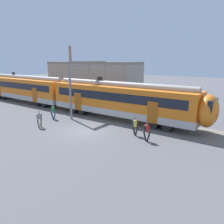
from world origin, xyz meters
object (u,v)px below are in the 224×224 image
object	(u,v)px
commuter_train	(27,88)
pedestrian_grey	(39,118)
pedestrian_red	(147,130)
pedestrian_yellow	(135,125)
pedestrian_green	(53,111)

from	to	relation	value
commuter_train	pedestrian_grey	size ratio (longest dim) A/B	33.99
commuter_train	pedestrian_grey	bearing A→B (deg)	-29.07
commuter_train	pedestrian_red	distance (m)	24.17
commuter_train	pedestrian_yellow	distance (m)	22.57
commuter_train	pedestrian_grey	world-z (taller)	commuter_train
pedestrian_yellow	pedestrian_red	world-z (taller)	same
pedestrian_yellow	pedestrian_grey	bearing A→B (deg)	-158.87
pedestrian_green	commuter_train	bearing A→B (deg)	159.32
pedestrian_grey	pedestrian_yellow	size ratio (longest dim) A/B	1.00
pedestrian_red	commuter_train	bearing A→B (deg)	169.24
pedestrian_red	pedestrian_yellow	bearing A→B (deg)	155.21
pedestrian_yellow	pedestrian_red	xyz separation A→B (m)	(1.50, -0.69, 0.00)
pedestrian_red	pedestrian_green	bearing A→B (deg)	179.69
pedestrian_grey	pedestrian_red	world-z (taller)	same
pedestrian_red	pedestrian_grey	bearing A→B (deg)	-165.11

